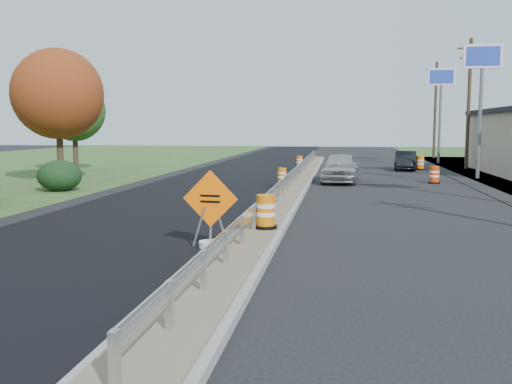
# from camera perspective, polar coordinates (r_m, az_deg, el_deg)

# --- Properties ---
(ground) EXTENTS (140.00, 140.00, 0.00)m
(ground) POSITION_cam_1_polar(r_m,az_deg,el_deg) (19.99, 1.55, -2.37)
(ground) COLOR black
(ground) RESTS_ON ground
(milled_overlay) EXTENTS (7.20, 120.00, 0.01)m
(milled_overlay) POSITION_cam_1_polar(r_m,az_deg,el_deg) (30.53, -4.39, 0.72)
(milled_overlay) COLOR black
(milled_overlay) RESTS_ON ground
(median) EXTENTS (1.60, 55.00, 0.23)m
(median) POSITION_cam_1_polar(r_m,az_deg,el_deg) (27.87, 3.53, 0.38)
(median) COLOR gray
(median) RESTS_ON ground
(guardrail) EXTENTS (0.10, 46.15, 0.72)m
(guardrail) POSITION_cam_1_polar(r_m,az_deg,el_deg) (28.80, 3.71, 1.81)
(guardrail) COLOR silver
(guardrail) RESTS_ON median
(pylon_sign_mid) EXTENTS (2.20, 0.30, 7.90)m
(pylon_sign_mid) POSITION_cam_1_polar(r_m,az_deg,el_deg) (36.68, 21.68, 11.38)
(pylon_sign_mid) COLOR slate
(pylon_sign_mid) RESTS_ON ground
(pylon_sign_north) EXTENTS (2.20, 0.30, 7.90)m
(pylon_sign_north) POSITION_cam_1_polar(r_m,az_deg,el_deg) (50.38, 18.02, 10.08)
(pylon_sign_north) COLOR slate
(pylon_sign_north) RESTS_ON ground
(utility_pole_nmid) EXTENTS (1.90, 0.26, 9.40)m
(utility_pole_nmid) POSITION_cam_1_polar(r_m,az_deg,el_deg) (44.59, 20.51, 8.50)
(utility_pole_nmid) COLOR #473523
(utility_pole_nmid) RESTS_ON ground
(utility_pole_north) EXTENTS (1.90, 0.26, 9.40)m
(utility_pole_north) POSITION_cam_1_polar(r_m,az_deg,el_deg) (59.34, 17.49, 8.03)
(utility_pole_north) COLOR #473523
(utility_pole_north) RESTS_ON ground
(hedge_north) EXTENTS (2.09, 2.09, 1.52)m
(hedge_north) POSITION_cam_1_polar(r_m,az_deg,el_deg) (28.99, -19.05, 1.56)
(hedge_north) COLOR black
(hedge_north) RESTS_ON ground
(tree_near_red) EXTENTS (4.95, 4.95, 7.35)m
(tree_near_red) POSITION_cam_1_polar(r_m,az_deg,el_deg) (33.41, -19.20, 9.22)
(tree_near_red) COLOR #473523
(tree_near_red) RESTS_ON ground
(tree_near_back) EXTENTS (4.29, 4.29, 6.37)m
(tree_near_back) POSITION_cam_1_polar(r_m,az_deg,el_deg) (41.87, -17.73, 7.77)
(tree_near_back) COLOR #473523
(tree_near_back) RESTS_ON ground
(caution_sign) EXTENTS (1.45, 0.61, 2.01)m
(caution_sign) POSITION_cam_1_polar(r_m,az_deg,el_deg) (14.68, -4.57, -3.64)
(caution_sign) COLOR white
(caution_sign) RESTS_ON ground
(barrel_median_near) EXTENTS (0.65, 0.65, 0.96)m
(barrel_median_near) POSITION_cam_1_polar(r_m,az_deg,el_deg) (16.14, 0.97, -2.05)
(barrel_median_near) COLOR black
(barrel_median_near) RESTS_ON median
(barrel_median_mid) EXTENTS (0.55, 0.55, 0.80)m
(barrel_median_mid) POSITION_cam_1_polar(r_m,az_deg,el_deg) (28.83, 2.62, 1.60)
(barrel_median_mid) COLOR black
(barrel_median_mid) RESTS_ON median
(barrel_median_far) EXTENTS (0.54, 0.54, 0.79)m
(barrel_median_far) POSITION_cam_1_polar(r_m,az_deg,el_deg) (40.97, 4.37, 3.05)
(barrel_median_far) COLOR black
(barrel_median_far) RESTS_ON median
(barrel_shoulder_near) EXTENTS (0.64, 0.64, 0.94)m
(barrel_shoulder_near) POSITION_cam_1_polar(r_m,az_deg,el_deg) (32.76, 17.40, 1.61)
(barrel_shoulder_near) COLOR black
(barrel_shoulder_near) RESTS_ON ground
(barrel_shoulder_mid) EXTENTS (0.69, 0.69, 1.01)m
(barrel_shoulder_mid) POSITION_cam_1_polar(r_m,az_deg,el_deg) (42.85, 16.09, 2.80)
(barrel_shoulder_mid) COLOR black
(barrel_shoulder_mid) RESTS_ON ground
(car_silver) EXTENTS (2.23, 4.95, 1.65)m
(car_silver) POSITION_cam_1_polar(r_m,az_deg,el_deg) (32.25, 8.43, 2.44)
(car_silver) COLOR #B5B5BA
(car_silver) RESTS_ON ground
(car_dark_mid) EXTENTS (1.97, 4.29, 1.36)m
(car_dark_mid) POSITION_cam_1_polar(r_m,az_deg,el_deg) (42.35, 14.75, 3.07)
(car_dark_mid) COLOR black
(car_dark_mid) RESTS_ON ground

